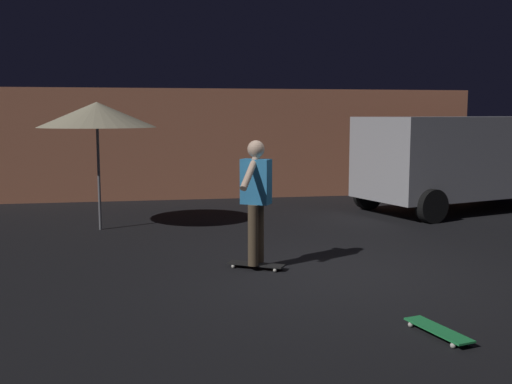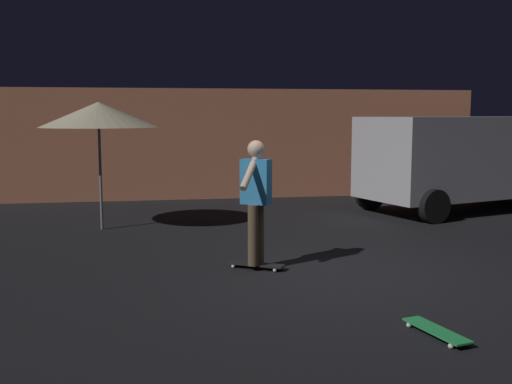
% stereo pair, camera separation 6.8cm
% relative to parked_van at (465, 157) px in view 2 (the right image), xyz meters
% --- Properties ---
extents(ground_plane, '(28.00, 28.00, 0.00)m').
position_rel_parked_van_xyz_m(ground_plane, '(-4.30, -4.78, -1.16)').
color(ground_plane, black).
extents(low_building, '(13.91, 3.20, 2.70)m').
position_rel_parked_van_xyz_m(low_building, '(-5.39, 4.28, 0.19)').
color(low_building, '#B76B4C').
rests_on(low_building, ground_plane).
extents(parked_van, '(4.96, 3.33, 2.03)m').
position_rel_parked_van_xyz_m(parked_van, '(0.00, 0.00, 0.00)').
color(parked_van, '#B2B2B7').
rests_on(parked_van, ground_plane).
extents(patio_umbrella, '(2.10, 2.10, 2.30)m').
position_rel_parked_van_xyz_m(patio_umbrella, '(-7.62, -1.03, 0.91)').
color(patio_umbrella, slate).
rests_on(patio_umbrella, ground_plane).
extents(skateboard_ridden, '(0.77, 0.57, 0.07)m').
position_rel_parked_van_xyz_m(skateboard_ridden, '(-5.35, -4.34, -1.11)').
color(skateboard_ridden, black).
rests_on(skateboard_ridden, ground_plane).
extents(skateboard_spare, '(0.38, 0.81, 0.07)m').
position_rel_parked_van_xyz_m(skateboard_spare, '(-4.11, -7.15, -1.11)').
color(skateboard_spare, green).
rests_on(skateboard_spare, ground_plane).
extents(skater, '(0.58, 0.89, 1.67)m').
position_rel_parked_van_xyz_m(skater, '(-5.35, -4.34, -0.12)').
color(skater, brown).
rests_on(skater, skateboard_ridden).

